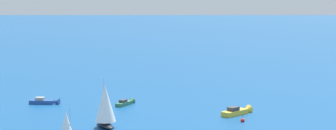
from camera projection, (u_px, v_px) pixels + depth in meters
name	position (u px, v px, depth m)	size (l,w,h in m)	color
motorboat_near_centre	(238.00, 111.00, 157.47)	(9.87, 9.05, 3.10)	gold
motorboat_far_port	(126.00, 103.00, 171.38)	(6.01, 8.21, 2.40)	#33704C
sailboat_far_stbd	(67.00, 129.00, 123.34)	(6.81, 3.82, 8.72)	#9E9993
sailboat_inshore	(105.00, 106.00, 141.00)	(6.88, 9.83, 12.31)	black
motorboat_offshore	(46.00, 102.00, 172.69)	(9.44, 3.40, 2.68)	#23478C
marker_buoy	(243.00, 120.00, 148.05)	(1.10, 1.10, 2.10)	red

